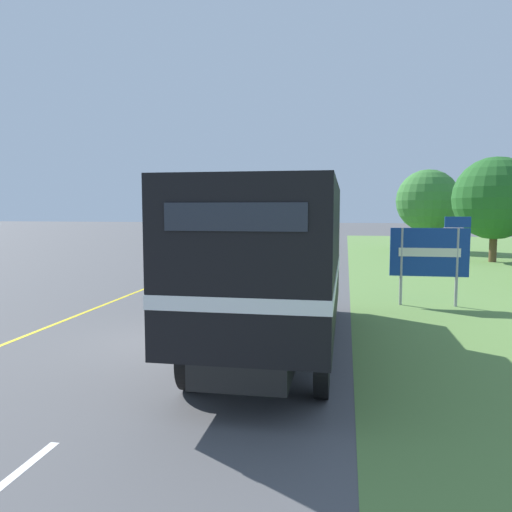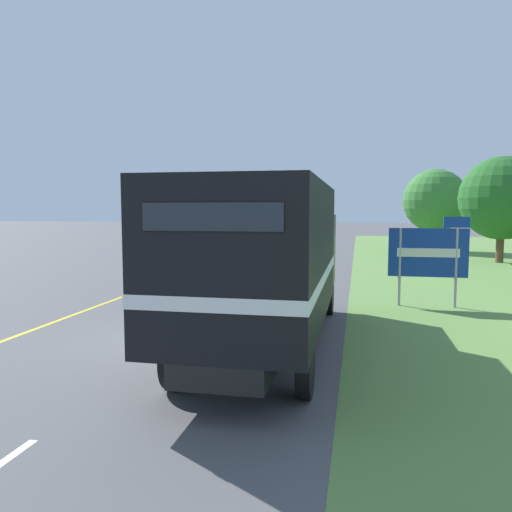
{
  "view_description": "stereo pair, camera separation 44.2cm",
  "coord_description": "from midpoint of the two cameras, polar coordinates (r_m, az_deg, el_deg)",
  "views": [
    {
      "loc": [
        3.53,
        -10.35,
        2.9
      ],
      "look_at": [
        0.3,
        7.57,
        1.2
      ],
      "focal_mm": 35.0,
      "sensor_mm": 36.0,
      "label": 1
    },
    {
      "loc": [
        3.96,
        -10.26,
        2.9
      ],
      "look_at": [
        0.3,
        7.57,
        1.2
      ],
      "focal_mm": 35.0,
      "sensor_mm": 36.0,
      "label": 2
    }
  ],
  "objects": [
    {
      "name": "ground_plane",
      "position": [
        11.34,
        -9.56,
        -9.56
      ],
      "size": [
        200.0,
        200.0,
        0.0
      ],
      "primitive_type": "plane",
      "color": "#515154"
    },
    {
      "name": "edge_line_yellow",
      "position": [
        26.9,
        -5.92,
        -0.88
      ],
      "size": [
        0.12,
        61.37,
        0.01
      ],
      "primitive_type": "cube",
      "color": "yellow",
      "rests_on": "ground"
    },
    {
      "name": "centre_dash_farthest",
      "position": [
        37.39,
        4.43,
        0.88
      ],
      "size": [
        0.12,
        2.6,
        0.01
      ],
      "primitive_type": "cube",
      "color": "white",
      "rests_on": "ground"
    },
    {
      "name": "horse_trailer_truck",
      "position": [
        10.23,
        1.18,
        -0.2
      ],
      "size": [
        2.48,
        8.48,
        3.37
      ],
      "color": "black",
      "rests_on": "ground"
    },
    {
      "name": "centre_dash_mid_b",
      "position": [
        24.36,
        1.3,
        -1.5
      ],
      "size": [
        0.12,
        2.6,
        0.01
      ],
      "primitive_type": "cube",
      "color": "white",
      "rests_on": "ground"
    },
    {
      "name": "centre_dash_mid_a",
      "position": [
        17.93,
        -1.98,
        -3.97
      ],
      "size": [
        0.12,
        2.6,
        0.01
      ],
      "primitive_type": "cube",
      "color": "white",
      "rests_on": "ground"
    },
    {
      "name": "lead_car_white",
      "position": [
        26.09,
        -2.35,
        1.06
      ],
      "size": [
        1.8,
        4.16,
        1.9
      ],
      "color": "black",
      "rests_on": "ground"
    },
    {
      "name": "centre_dash_far",
      "position": [
        30.86,
        3.19,
        -0.06
      ],
      "size": [
        0.12,
        2.6,
        0.01
      ],
      "primitive_type": "cube",
      "color": "white",
      "rests_on": "ground"
    },
    {
      "name": "centre_dash_near",
      "position": [
        11.69,
        -8.91,
        -9.07
      ],
      "size": [
        0.12,
        2.6,
        0.01
      ],
      "primitive_type": "cube",
      "color": "white",
      "rests_on": "ground"
    },
    {
      "name": "roadside_tree_mid",
      "position": [
        30.41,
        25.28,
        5.98
      ],
      "size": [
        4.53,
        4.53,
        5.78
      ],
      "color": "brown",
      "rests_on": "ground"
    },
    {
      "name": "roadside_tree_far",
      "position": [
        36.78,
        18.71,
        6.0
      ],
      "size": [
        4.32,
        4.32,
        5.68
      ],
      "color": "#4C3823",
      "rests_on": "ground"
    },
    {
      "name": "highway_sign",
      "position": [
        15.74,
        18.59,
        0.34
      ],
      "size": [
        2.29,
        0.09,
        2.69
      ],
      "color": "#9E9EA3",
      "rests_on": "ground"
    }
  ]
}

